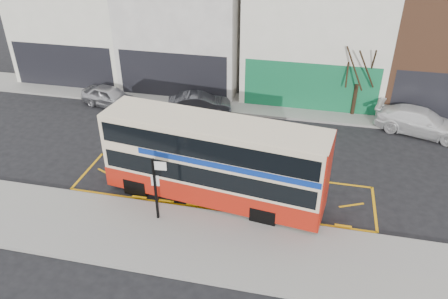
% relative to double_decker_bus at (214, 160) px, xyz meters
% --- Properties ---
extents(ground, '(120.00, 120.00, 0.00)m').
position_rel_double_decker_bus_xyz_m(ground, '(0.14, -0.75, -2.07)').
color(ground, black).
rests_on(ground, ground).
extents(pavement, '(40.00, 4.00, 0.15)m').
position_rel_double_decker_bus_xyz_m(pavement, '(0.14, -3.05, -2.00)').
color(pavement, gray).
rests_on(pavement, ground).
extents(kerb, '(40.00, 0.15, 0.15)m').
position_rel_double_decker_bus_xyz_m(kerb, '(0.14, -1.13, -2.00)').
color(kerb, gray).
rests_on(kerb, ground).
extents(far_pavement, '(50.00, 3.00, 0.15)m').
position_rel_double_decker_bus_xyz_m(far_pavement, '(0.14, 10.25, -2.00)').
color(far_pavement, gray).
rests_on(far_pavement, ground).
extents(road_markings, '(14.00, 3.40, 0.01)m').
position_rel_double_decker_bus_xyz_m(road_markings, '(0.14, 0.85, -2.07)').
color(road_markings, orange).
rests_on(road_markings, ground).
extents(terrace_far_left, '(8.00, 8.01, 10.80)m').
position_rel_double_decker_bus_xyz_m(terrace_far_left, '(-13.36, 14.23, 2.75)').
color(terrace_far_left, white).
rests_on(terrace_far_left, ground).
extents(terrace_left, '(8.00, 8.01, 11.80)m').
position_rel_double_decker_bus_xyz_m(terrace_left, '(-5.36, 14.23, 3.25)').
color(terrace_left, white).
rests_on(terrace_left, ground).
extents(terrace_green_shop, '(9.00, 8.01, 11.30)m').
position_rel_double_decker_bus_xyz_m(terrace_green_shop, '(3.64, 14.23, 3.00)').
color(terrace_green_shop, white).
rests_on(terrace_green_shop, ground).
extents(double_decker_bus, '(10.09, 3.54, 3.94)m').
position_rel_double_decker_bus_xyz_m(double_decker_bus, '(0.00, 0.00, 0.00)').
color(double_decker_bus, beige).
rests_on(double_decker_bus, ground).
extents(bus_stop_post, '(0.74, 0.14, 2.97)m').
position_rel_double_decker_bus_xyz_m(bus_stop_post, '(-1.94, -2.03, -0.14)').
color(bus_stop_post, black).
rests_on(bus_stop_post, pavement).
extents(car_silver, '(4.28, 2.57, 1.36)m').
position_rel_double_decker_bus_xyz_m(car_silver, '(-8.98, 8.20, -1.39)').
color(car_silver, '#B2B1B7').
rests_on(car_silver, ground).
extents(car_grey, '(4.17, 2.34, 1.30)m').
position_rel_double_decker_bus_xyz_m(car_grey, '(-3.05, 8.48, -1.42)').
color(car_grey, '#3A3B41').
rests_on(car_grey, ground).
extents(car_white, '(5.43, 3.39, 1.47)m').
position_rel_double_decker_bus_xyz_m(car_white, '(10.11, 8.75, -1.34)').
color(car_white, white).
rests_on(car_white, ground).
extents(street_tree_left, '(2.92, 2.92, 6.30)m').
position_rel_double_decker_bus_xyz_m(street_tree_left, '(-15.76, 11.49, 2.22)').
color(street_tree_left, black).
rests_on(street_tree_left, ground).
extents(street_tree_right, '(2.66, 2.66, 5.75)m').
position_rel_double_decker_bus_xyz_m(street_tree_right, '(6.40, 10.20, 1.85)').
color(street_tree_right, black).
rests_on(street_tree_right, ground).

